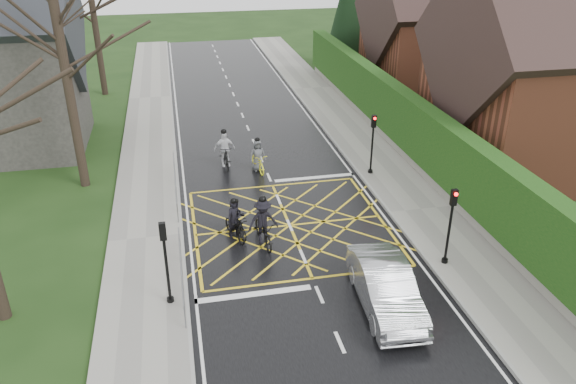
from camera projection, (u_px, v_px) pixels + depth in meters
name	position (u px, v px, depth m)	size (l,w,h in m)	color
ground	(290.00, 225.00, 24.02)	(120.00, 120.00, 0.00)	black
road	(290.00, 225.00, 24.02)	(9.00, 80.00, 0.01)	black
sidewalk_right	(421.00, 210.00, 25.10)	(3.00, 80.00, 0.15)	gray
sidewalk_left	(146.00, 239.00, 22.88)	(3.00, 80.00, 0.15)	gray
stone_wall	(406.00, 152.00, 30.56)	(0.50, 38.00, 0.70)	slate
hedge	(409.00, 121.00, 29.78)	(0.90, 38.00, 2.80)	#0F350E
house_near	(560.00, 75.00, 28.16)	(11.80, 9.80, 11.30)	brown
house_far	(437.00, 31.00, 40.60)	(9.80, 8.80, 10.30)	brown
conifer	(351.00, 8.00, 46.59)	(4.60, 4.60, 10.00)	black
tree_near	(56.00, 19.00, 24.11)	(9.24, 9.24, 11.44)	black
railing_south	(181.00, 268.00, 19.75)	(0.05, 5.04, 1.03)	slate
railing_north	(175.00, 180.00, 26.32)	(0.05, 6.04, 1.03)	slate
traffic_light_ne	(372.00, 145.00, 27.91)	(0.24, 0.31, 3.21)	black
traffic_light_se	(450.00, 228.00, 20.54)	(0.24, 0.31, 3.21)	black
traffic_light_sw	(166.00, 264.00, 18.40)	(0.24, 0.31, 3.21)	black
cyclist_rear	(235.00, 225.00, 22.88)	(1.17, 1.94, 1.78)	black
cyclist_back	(237.00, 222.00, 23.02)	(1.00, 1.73, 1.68)	black
cyclist_mid	(263.00, 226.00, 22.43)	(1.32, 2.23, 2.09)	black
cyclist_front	(225.00, 153.00, 29.35)	(1.13, 2.09, 2.07)	black
cyclist_lead	(258.00, 159.00, 28.91)	(0.94, 1.94, 1.81)	yellow
car	(386.00, 287.00, 18.73)	(1.64, 4.70, 1.55)	#AEB0B6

